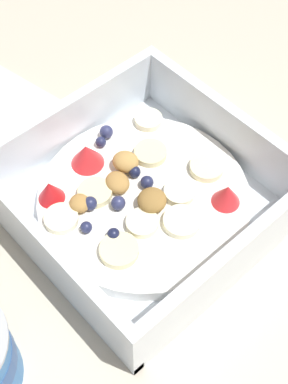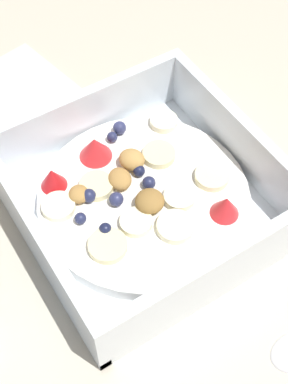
# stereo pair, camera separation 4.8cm
# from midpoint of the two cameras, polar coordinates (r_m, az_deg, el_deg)

# --- Properties ---
(ground_plane) EXTENTS (2.40, 2.40, 0.00)m
(ground_plane) POSITION_cam_midpoint_polar(r_m,az_deg,el_deg) (0.51, 3.18, -1.27)
(ground_plane) COLOR beige
(fruit_bowl) EXTENTS (0.21, 0.21, 0.07)m
(fruit_bowl) POSITION_cam_midpoint_polar(r_m,az_deg,el_deg) (0.49, 2.68, -0.77)
(fruit_bowl) COLOR white
(fruit_bowl) RESTS_ON ground
(folded_napkin) EXTENTS (0.14, 0.14, 0.01)m
(folded_napkin) POSITION_cam_midpoint_polar(r_m,az_deg,el_deg) (0.61, -11.28, 9.79)
(folded_napkin) COLOR silver
(folded_napkin) RESTS_ON ground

